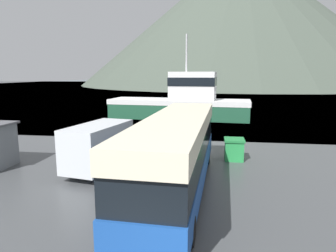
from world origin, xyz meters
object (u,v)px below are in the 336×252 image
delivery_van (105,145)px  storage_bin (234,149)px  fishing_boat (182,102)px  tour_bus (178,149)px  small_boat (179,107)px

delivery_van → storage_bin: size_ratio=4.99×
fishing_boat → tour_bus: bearing=-169.8°
tour_bus → storage_bin: size_ratio=9.34×
tour_bus → small_boat: size_ratio=1.82×
delivery_van → fishing_boat: fishing_boat is taller
fishing_boat → storage_bin: 17.50m
tour_bus → storage_bin: (2.84, 5.26, -1.21)m
delivery_van → small_boat: size_ratio=0.97×
small_boat → fishing_boat: bearing=146.8°
tour_bus → delivery_van: bearing=151.2°
small_boat → delivery_van: bearing=135.5°
fishing_boat → storage_bin: fishing_boat is taller
fishing_boat → storage_bin: (4.75, -16.80, -1.28)m
storage_bin → fishing_boat: bearing=105.8°
tour_bus → storage_bin: tour_bus is taller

